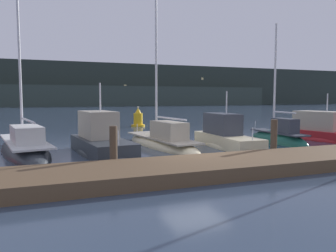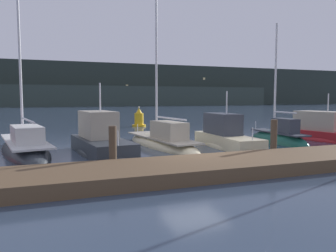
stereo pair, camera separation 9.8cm
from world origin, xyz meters
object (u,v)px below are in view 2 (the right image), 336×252
at_px(sailboat_berth_4, 162,143).
at_px(motorboat_berth_7, 327,135).
at_px(motorboat_berth_5, 226,141).
at_px(channel_buoy, 139,119).
at_px(sailboat_berth_2, 25,150).
at_px(sailboat_berth_6, 279,140).
at_px(motorboat_berth_3, 101,146).

height_order(sailboat_berth_4, motorboat_berth_7, sailboat_berth_4).
distance_m(motorboat_berth_5, channel_buoy, 13.87).
xyz_separation_m(sailboat_berth_2, sailboat_berth_6, (13.63, -1.30, 0.01)).
bearing_deg(motorboat_berth_5, motorboat_berth_3, 178.60).
relative_size(motorboat_berth_3, motorboat_berth_7, 0.87).
height_order(sailboat_berth_4, channel_buoy, sailboat_berth_4).
bearing_deg(motorboat_berth_3, sailboat_berth_4, 19.58).
bearing_deg(sailboat_berth_6, channel_buoy, 109.12).
bearing_deg(motorboat_berth_7, sailboat_berth_6, 179.77).
height_order(motorboat_berth_7, channel_buoy, motorboat_berth_7).
xyz_separation_m(sailboat_berth_2, channel_buoy, (8.93, 12.25, 0.53)).
relative_size(sailboat_berth_2, sailboat_berth_4, 1.03).
bearing_deg(sailboat_berth_4, motorboat_berth_5, -23.96).
distance_m(sailboat_berth_6, channel_buoy, 14.35).
xyz_separation_m(sailboat_berth_2, sailboat_berth_4, (6.84, -0.18, 0.03)).
xyz_separation_m(sailboat_berth_4, channel_buoy, (2.10, 12.43, 0.49)).
relative_size(motorboat_berth_3, motorboat_berth_5, 1.04).
xyz_separation_m(sailboat_berth_6, motorboat_berth_7, (3.63, -0.01, 0.14)).
distance_m(motorboat_berth_3, sailboat_berth_6, 10.27).
bearing_deg(motorboat_berth_5, sailboat_berth_6, 4.36).
relative_size(motorboat_berth_3, sailboat_berth_4, 0.52).
xyz_separation_m(sailboat_berth_6, channel_buoy, (-4.70, 13.55, 0.51)).
distance_m(sailboat_berth_2, motorboat_berth_7, 17.31).
distance_m(sailboat_berth_4, motorboat_berth_7, 10.49).
bearing_deg(channel_buoy, sailboat_berth_2, -126.10).
relative_size(sailboat_berth_4, sailboat_berth_6, 1.48).
bearing_deg(sailboat_berth_4, sailboat_berth_6, -9.36).
height_order(sailboat_berth_2, sailboat_berth_4, sailboat_berth_2).
height_order(sailboat_berth_2, motorboat_berth_3, sailboat_berth_2).
bearing_deg(sailboat_berth_6, motorboat_berth_7, -0.23).
distance_m(sailboat_berth_4, motorboat_berth_5, 3.45).
distance_m(motorboat_berth_3, channel_buoy, 14.76).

